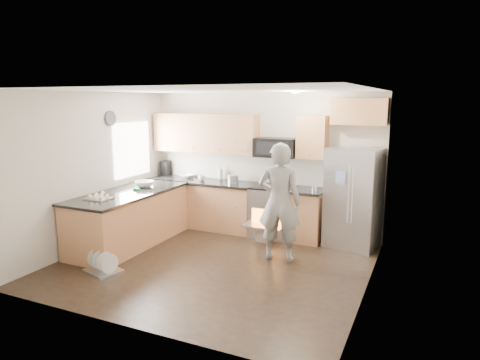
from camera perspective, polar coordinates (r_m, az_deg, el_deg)
The scene contains 8 objects.
ground at distance 6.65m, azimuth -3.61°, elevation -11.15°, with size 4.50×4.50×0.00m, color black.
room_shell at distance 6.25m, azimuth -4.02°, elevation 3.36°, with size 4.54×4.04×2.62m.
back_cabinet_run at distance 8.13m, azimuth -1.58°, elevation 0.01°, with size 4.45×0.64×2.50m.
peninsula at distance 7.62m, azimuth -14.51°, elevation -4.93°, with size 0.96×2.36×1.03m.
stove_range at distance 7.79m, azimuth 4.46°, elevation -2.66°, with size 0.76×0.97×1.79m.
refrigerator at distance 7.41m, azimuth 14.88°, elevation -2.33°, with size 0.93×0.78×1.69m.
person at distance 6.59m, azimuth 5.27°, elevation -2.97°, with size 0.67×0.44×1.84m, color gray.
dish_rack at distance 6.65m, azimuth -17.78°, elevation -10.89°, with size 0.60×0.53×0.31m.
Camera 1 is at (2.91, -5.44, 2.47)m, focal length 32.00 mm.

